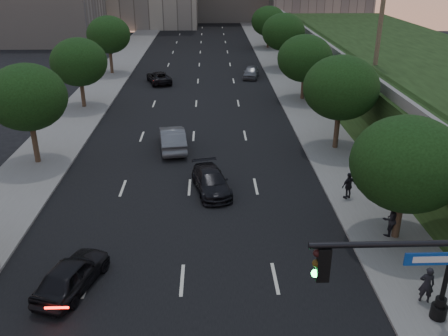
{
  "coord_description": "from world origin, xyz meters",
  "views": [
    {
      "loc": [
        1.27,
        -11.65,
        12.63
      ],
      "look_at": [
        1.91,
        8.73,
        3.6
      ],
      "focal_mm": 38.0,
      "sensor_mm": 36.0,
      "label": 1
    }
  ],
  "objects_px": {
    "sedan_near_left": "(72,274)",
    "pedestrian_a": "(427,285)",
    "sedan_near_right": "(211,181)",
    "sedan_mid_left": "(172,138)",
    "sedan_far_left": "(159,77)",
    "pedestrian_c": "(349,186)",
    "pedestrian_b": "(391,219)",
    "sedan_far_right": "(251,72)"
  },
  "relations": [
    {
      "from": "sedan_near_right",
      "to": "pedestrian_b",
      "type": "bearing_deg",
      "value": -43.65
    },
    {
      "from": "pedestrian_b",
      "to": "pedestrian_c",
      "type": "height_order",
      "value": "pedestrian_b"
    },
    {
      "from": "pedestrian_c",
      "to": "sedan_mid_left",
      "type": "bearing_deg",
      "value": -64.49
    },
    {
      "from": "pedestrian_a",
      "to": "pedestrian_c",
      "type": "xyz_separation_m",
      "value": [
        -0.64,
        8.89,
        -0.01
      ]
    },
    {
      "from": "sedan_far_left",
      "to": "sedan_far_right",
      "type": "distance_m",
      "value": 10.61
    },
    {
      "from": "sedan_near_left",
      "to": "pedestrian_b",
      "type": "height_order",
      "value": "pedestrian_b"
    },
    {
      "from": "sedan_near_right",
      "to": "sedan_far_right",
      "type": "relative_size",
      "value": 1.1
    },
    {
      "from": "sedan_far_right",
      "to": "pedestrian_b",
      "type": "relative_size",
      "value": 2.22
    },
    {
      "from": "sedan_mid_left",
      "to": "sedan_far_right",
      "type": "distance_m",
      "value": 23.37
    },
    {
      "from": "sedan_near_right",
      "to": "sedan_far_right",
      "type": "bearing_deg",
      "value": 68.63
    },
    {
      "from": "sedan_far_left",
      "to": "pedestrian_c",
      "type": "distance_m",
      "value": 31.22
    },
    {
      "from": "sedan_mid_left",
      "to": "pedestrian_c",
      "type": "bearing_deg",
      "value": 133.68
    },
    {
      "from": "pedestrian_c",
      "to": "sedan_far_left",
      "type": "bearing_deg",
      "value": -90.85
    },
    {
      "from": "sedan_near_left",
      "to": "sedan_near_right",
      "type": "xyz_separation_m",
      "value": [
        5.82,
        8.86,
        -0.06
      ]
    },
    {
      "from": "sedan_mid_left",
      "to": "sedan_near_left",
      "type": "bearing_deg",
      "value": 70.94
    },
    {
      "from": "pedestrian_c",
      "to": "sedan_near_right",
      "type": "bearing_deg",
      "value": -36.43
    },
    {
      "from": "sedan_far_left",
      "to": "pedestrian_a",
      "type": "distance_m",
      "value": 39.66
    },
    {
      "from": "pedestrian_b",
      "to": "pedestrian_c",
      "type": "relative_size",
      "value": 1.16
    },
    {
      "from": "pedestrian_a",
      "to": "pedestrian_b",
      "type": "xyz_separation_m",
      "value": [
        0.32,
        4.93,
        0.11
      ]
    },
    {
      "from": "sedan_mid_left",
      "to": "sedan_near_right",
      "type": "xyz_separation_m",
      "value": [
        2.73,
        -6.88,
        -0.17
      ]
    },
    {
      "from": "sedan_mid_left",
      "to": "sedan_far_left",
      "type": "distance_m",
      "value": 20.14
    },
    {
      "from": "sedan_mid_left",
      "to": "pedestrian_c",
      "type": "distance_m",
      "value": 13.36
    },
    {
      "from": "sedan_mid_left",
      "to": "pedestrian_a",
      "type": "relative_size",
      "value": 3.1
    },
    {
      "from": "sedan_near_left",
      "to": "sedan_far_right",
      "type": "xyz_separation_m",
      "value": [
        10.61,
        37.87,
        -0.01
      ]
    },
    {
      "from": "pedestrian_b",
      "to": "pedestrian_c",
      "type": "distance_m",
      "value": 4.07
    },
    {
      "from": "sedan_far_right",
      "to": "pedestrian_b",
      "type": "bearing_deg",
      "value": -72.6
    },
    {
      "from": "sedan_near_right",
      "to": "sedan_mid_left",
      "type": "bearing_deg",
      "value": 99.66
    },
    {
      "from": "sedan_far_right",
      "to": "pedestrian_b",
      "type": "xyz_separation_m",
      "value": [
        3.91,
        -34.37,
        0.37
      ]
    },
    {
      "from": "sedan_near_left",
      "to": "sedan_mid_left",
      "type": "height_order",
      "value": "sedan_mid_left"
    },
    {
      "from": "sedan_mid_left",
      "to": "pedestrian_a",
      "type": "height_order",
      "value": "pedestrian_a"
    },
    {
      "from": "sedan_near_left",
      "to": "sedan_near_right",
      "type": "height_order",
      "value": "sedan_near_left"
    },
    {
      "from": "pedestrian_a",
      "to": "sedan_far_left",
      "type": "bearing_deg",
      "value": -55.4
    },
    {
      "from": "sedan_far_left",
      "to": "pedestrian_a",
      "type": "relative_size",
      "value": 2.91
    },
    {
      "from": "sedan_mid_left",
      "to": "sedan_far_left",
      "type": "relative_size",
      "value": 1.07
    },
    {
      "from": "pedestrian_c",
      "to": "pedestrian_a",
      "type": "bearing_deg",
      "value": 67.99
    },
    {
      "from": "pedestrian_a",
      "to": "pedestrian_c",
      "type": "height_order",
      "value": "pedestrian_a"
    },
    {
      "from": "sedan_near_left",
      "to": "pedestrian_a",
      "type": "relative_size",
      "value": 2.57
    },
    {
      "from": "sedan_near_right",
      "to": "pedestrian_b",
      "type": "distance_m",
      "value": 10.23
    },
    {
      "from": "sedan_near_right",
      "to": "pedestrian_b",
      "type": "xyz_separation_m",
      "value": [
        8.7,
        -5.36,
        0.42
      ]
    },
    {
      "from": "sedan_far_left",
      "to": "pedestrian_b",
      "type": "distance_m",
      "value": 35.21
    },
    {
      "from": "sedan_near_left",
      "to": "sedan_mid_left",
      "type": "xyz_separation_m",
      "value": [
        3.09,
        15.75,
        0.12
      ]
    },
    {
      "from": "pedestrian_b",
      "to": "pedestrian_c",
      "type": "xyz_separation_m",
      "value": [
        -0.96,
        3.95,
        -0.12
      ]
    }
  ]
}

